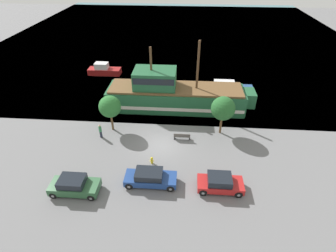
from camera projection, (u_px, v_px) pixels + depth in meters
ground_plane at (162, 145)px, 28.65m from camera, size 160.00×160.00×0.00m
water_surface at (178, 34)px, 64.73m from camera, size 80.00×80.00×0.00m
pirate_ship at (174, 94)px, 34.33m from camera, size 19.03×4.62×9.03m
moored_boat_dockside at (104, 70)px, 44.04m from camera, size 5.39×1.88×1.96m
moored_boat_outer at (227, 87)px, 39.01m from camera, size 7.49×2.02×1.53m
parked_car_curb_front at (220, 183)px, 23.09m from camera, size 4.03×1.93×1.52m
parked_car_curb_mid at (150, 178)px, 23.63m from camera, size 4.69×1.85×1.49m
parked_car_curb_rear at (74, 185)px, 22.81m from camera, size 4.25×1.92×1.61m
fire_hydrant at (152, 160)px, 26.05m from camera, size 0.42×0.25×0.76m
bench_promenade_east at (182, 136)px, 29.23m from camera, size 1.83×0.45×0.85m
pedestrian_walking_near at (100, 131)px, 29.34m from camera, size 0.32×0.32×1.71m
tree_row_east at (110, 107)px, 29.37m from camera, size 2.50×2.50×4.36m
tree_row_mideast at (223, 109)px, 28.74m from camera, size 2.68×2.68×4.61m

